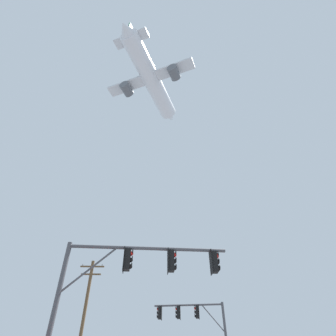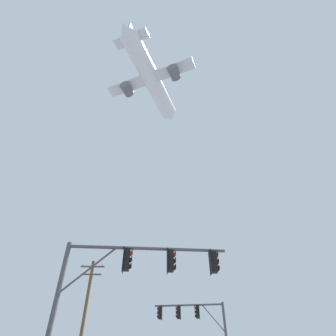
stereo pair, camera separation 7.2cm
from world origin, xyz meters
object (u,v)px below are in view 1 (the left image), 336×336
at_px(signal_pole_near, 131,275).
at_px(signal_pole_far, 196,322).
at_px(utility_pole, 84,317).
at_px(airplane, 151,79).

relative_size(signal_pole_near, signal_pole_far, 1.15).
xyz_separation_m(signal_pole_near, signal_pole_far, (4.04, 12.41, 0.07)).
height_order(signal_pole_far, utility_pole, utility_pole).
relative_size(signal_pole_far, airplane, 0.29).
distance_m(signal_pole_near, signal_pole_far, 13.05).
xyz_separation_m(signal_pole_far, airplane, (-5.16, 4.81, 39.41)).
bearing_deg(utility_pole, signal_pole_near, -69.80).
distance_m(signal_pole_far, utility_pole, 9.37).
relative_size(utility_pole, airplane, 0.48).
relative_size(signal_pole_far, utility_pole, 0.61).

